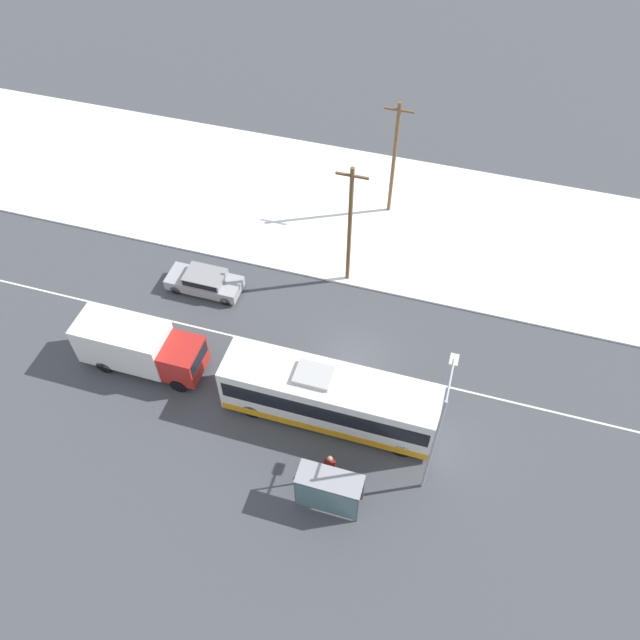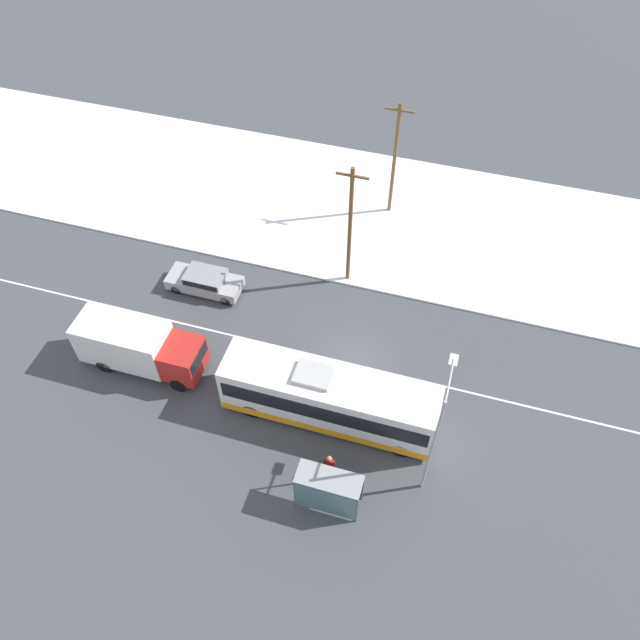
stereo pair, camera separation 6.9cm
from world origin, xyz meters
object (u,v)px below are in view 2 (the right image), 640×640
at_px(streetlamp, 437,427).
at_px(utility_pole_roadside, 350,226).
at_px(pedestrian_at_stop, 329,464).
at_px(bus_shelter, 327,491).
at_px(sedan_car, 205,281).
at_px(box_truck, 138,345).
at_px(utility_pole_snowlot, 395,158).
at_px(city_bus, 329,397).

height_order(streetlamp, utility_pole_roadside, utility_pole_roadside).
xyz_separation_m(pedestrian_at_stop, bus_shelter, (0.37, -1.64, 0.67)).
relative_size(bus_shelter, streetlamp, 0.40).
xyz_separation_m(pedestrian_at_stop, utility_pole_roadside, (-2.49, 12.76, 3.33)).
bearing_deg(utility_pole_roadside, bus_shelter, -78.77).
distance_m(sedan_car, bus_shelter, 15.59).
bearing_deg(utility_pole_roadside, box_truck, -134.04).
relative_size(pedestrian_at_stop, bus_shelter, 0.55).
relative_size(sedan_car, utility_pole_snowlot, 0.55).
distance_m(bus_shelter, utility_pole_snowlot, 21.63).
bearing_deg(utility_pole_roadside, pedestrian_at_stop, -78.97).
bearing_deg(sedan_car, streetlamp, 150.62).
distance_m(box_truck, bus_shelter, 12.94).
relative_size(box_truck, streetlamp, 0.90).
distance_m(pedestrian_at_stop, streetlamp, 5.87).
bearing_deg(streetlamp, utility_pole_snowlot, 107.41).
relative_size(streetlamp, utility_pole_snowlot, 0.92).
height_order(bus_shelter, utility_pole_roadside, utility_pole_roadside).
distance_m(box_truck, utility_pole_roadside, 13.32).
bearing_deg(box_truck, bus_shelter, -22.87).
distance_m(bus_shelter, streetlamp, 5.76).
height_order(streetlamp, utility_pole_snowlot, utility_pole_snowlot).
relative_size(utility_pole_roadside, utility_pole_snowlot, 1.02).
relative_size(city_bus, box_truck, 1.59).
height_order(city_bus, box_truck, city_bus).
distance_m(city_bus, utility_pole_snowlot, 16.84).
xyz_separation_m(bus_shelter, utility_pole_snowlot, (-1.81, 21.40, 2.59)).
xyz_separation_m(sedan_car, streetlamp, (14.89, -8.38, 3.97)).
bearing_deg(streetlamp, box_truck, 171.94).
bearing_deg(box_truck, streetlamp, -8.06).
distance_m(streetlamp, utility_pole_snowlot, 19.53).
xyz_separation_m(city_bus, box_truck, (-10.64, 0.26, -0.03)).
bearing_deg(pedestrian_at_stop, sedan_car, 137.78).
height_order(sedan_car, pedestrian_at_stop, pedestrian_at_stop).
xyz_separation_m(city_bus, utility_pole_snowlot, (-0.52, 16.63, 2.59)).
bearing_deg(city_bus, bus_shelter, -74.90).
height_order(city_bus, utility_pole_roadside, utility_pole_roadside).
height_order(city_bus, sedan_car, city_bus).
distance_m(sedan_car, utility_pole_snowlot, 14.11).
xyz_separation_m(utility_pole_roadside, utility_pole_snowlot, (1.05, 7.00, -0.07)).
relative_size(bus_shelter, utility_pole_snowlot, 0.37).
distance_m(bus_shelter, utility_pole_roadside, 14.92).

